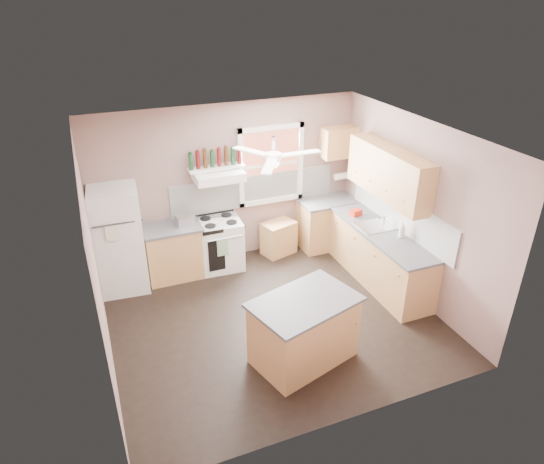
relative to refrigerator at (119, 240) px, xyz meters
name	(u,v)px	position (x,y,z in m)	size (l,w,h in m)	color
floor	(273,318)	(1.87, -1.66, -0.84)	(4.50, 4.50, 0.00)	black
ceiling	(274,137)	(1.87, -1.66, 1.86)	(4.50, 4.50, 0.00)	white
wall_back	(228,184)	(1.87, 0.37, 0.51)	(4.50, 0.05, 2.70)	#84655E
wall_right	(416,210)	(4.14, -1.66, 0.51)	(0.05, 4.00, 2.70)	#84655E
wall_left	(93,270)	(-0.41, -1.66, 0.51)	(0.05, 4.00, 2.70)	#84655E
backsplash_back	(254,191)	(2.32, 0.33, 0.34)	(2.90, 0.03, 0.55)	white
backsplash_right	(400,213)	(4.10, -1.36, 0.34)	(0.03, 2.60, 0.55)	white
window_view	(271,165)	(2.62, 0.32, 0.76)	(1.00, 0.02, 1.20)	brown
window_frame	(271,165)	(2.62, 0.30, 0.76)	(1.16, 0.07, 1.36)	white
refrigerator	(119,240)	(0.00, 0.00, 0.00)	(0.71, 0.69, 1.68)	white
base_cabinet_left	(174,252)	(0.81, 0.04, -0.41)	(0.90, 0.60, 0.86)	tan
counter_left	(171,228)	(0.81, 0.04, 0.04)	(0.92, 0.62, 0.04)	#4F4F51
toaster	(184,220)	(1.02, 0.03, 0.15)	(0.28, 0.16, 0.18)	silver
stove	(220,244)	(1.58, 0.04, -0.41)	(0.71, 0.64, 0.86)	white
range_hood	(218,176)	(1.64, 0.09, 0.78)	(0.78, 0.50, 0.14)	white
bottle_shelf	(216,167)	(1.64, 0.21, 0.88)	(0.90, 0.26, 0.03)	white
cart	(279,239)	(2.68, 0.09, -0.56)	(0.57, 0.38, 0.57)	tan
base_cabinet_corner	(327,224)	(3.62, 0.04, -0.41)	(1.00, 0.60, 0.86)	tan
base_cabinet_right	(379,258)	(3.82, -1.36, -0.41)	(0.60, 2.20, 0.86)	tan
counter_corner	(329,201)	(3.62, 0.04, 0.04)	(1.02, 0.62, 0.04)	#4F4F51
counter_right	(382,233)	(3.81, -1.36, 0.04)	(0.62, 2.22, 0.04)	#4F4F51
sink	(375,227)	(3.81, -1.16, 0.06)	(0.55, 0.45, 0.03)	silver
faucet	(384,221)	(3.97, -1.16, 0.13)	(0.03, 0.03, 0.14)	silver
upper_cabinet_right	(388,173)	(3.95, -1.16, 0.94)	(0.33, 1.80, 0.76)	tan
upper_cabinet_corner	(339,142)	(3.82, 0.17, 1.06)	(0.60, 0.33, 0.52)	tan
paper_towel	(341,176)	(3.94, 0.20, 0.41)	(0.12, 0.12, 0.26)	white
island	(304,331)	(1.91, -2.57, -0.41)	(1.22, 0.77, 0.86)	tan
island_top	(305,302)	(1.91, -2.57, 0.04)	(1.29, 0.85, 0.04)	#4F4F51
ceiling_fan_hub	(274,157)	(1.87, -1.66, 1.61)	(0.20, 0.20, 0.08)	white
soap_bottle	(402,230)	(3.97, -1.63, 0.19)	(0.10, 0.10, 0.26)	silver
red_caddy	(356,213)	(3.74, -0.69, 0.11)	(0.18, 0.12, 0.10)	red
wine_bottles	(216,158)	(1.64, 0.21, 1.04)	(0.86, 0.06, 0.31)	#143819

